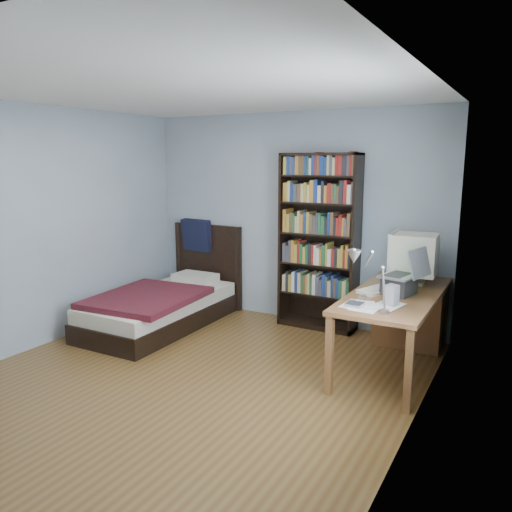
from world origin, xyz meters
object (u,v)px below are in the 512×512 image
crt_monitor (413,255)px  bed (164,303)px  speaker (392,296)px  keyboard (378,290)px  laptop (401,282)px  desk_lamp (359,263)px  bookshelf (319,242)px  soda_can (391,281)px  desk (406,311)px

crt_monitor → bed: size_ratio=0.25×
crt_monitor → speaker: crt_monitor is taller
keyboard → speaker: size_ratio=2.46×
laptop → desk_lamp: 1.07m
bed → bookshelf: bearing=26.0°
bookshelf → bed: (-1.64, -0.80, -0.76)m
laptop → bed: 2.82m
speaker → crt_monitor: bearing=110.4°
laptop → bed: size_ratio=0.21×
speaker → bed: 2.87m
desk_lamp → speaker: (0.11, 0.60, -0.38)m
crt_monitor → desk_lamp: 1.52m
desk_lamp → bookshelf: bearing=120.4°
desk_lamp → keyboard: size_ratio=1.29×
laptop → speaker: bearing=-86.9°
keyboard → laptop: bearing=19.1°
laptop → desk_lamp: (-0.08, -1.01, 0.35)m
keyboard → bookshelf: bearing=160.1°
soda_can → laptop: bearing=-56.5°
laptop → keyboard: laptop is taller
crt_monitor → desk: bearing=141.7°
keyboard → bed: size_ratio=0.22×
keyboard → bookshelf: size_ratio=0.22×
laptop → bed: laptop is taller
desk → bed: 2.77m
speaker → bed: bed is taller
desk → crt_monitor: size_ratio=3.45×
desk_lamp → bookshelf: bookshelf is taller
desk_lamp → speaker: desk_lamp is taller
speaker → keyboard: bearing=136.7°
soda_can → desk: bearing=71.7°
bed → desk_lamp: bearing=-20.1°
laptop → speaker: laptop is taller
laptop → bookshelf: (-1.13, 0.77, 0.16)m
laptop → speaker: (0.02, -0.42, -0.03)m
desk → speaker: speaker is taller
desk → desk_lamp: bearing=-91.2°
laptop → soda_can: 0.28m
laptop → desk: bearing=95.7°
crt_monitor → bed: bearing=-169.2°
desk_lamp → soda_can: (-0.07, 1.24, -0.41)m
desk_lamp → bed: desk_lamp is taller
desk_lamp → bed: 3.00m
crt_monitor → keyboard: size_ratio=1.12×
desk_lamp → laptop: bearing=85.3°
soda_can → desk_lamp: bearing=-86.9°
speaker → soda_can: speaker is taller
crt_monitor → laptop: bearing=-88.3°
soda_can → bookshelf: bookshelf is taller
keyboard → desk_lamp: bearing=-63.1°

